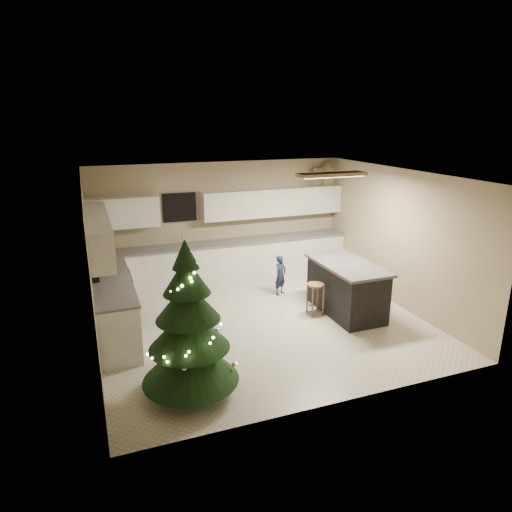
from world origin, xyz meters
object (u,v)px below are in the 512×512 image
(island, at_px, (346,288))
(rocking_horse, at_px, (321,173))
(toddler, at_px, (280,275))
(christmas_tree, at_px, (189,333))
(bar_stool, at_px, (315,291))

(island, bearing_deg, rocking_horse, 74.14)
(rocking_horse, bearing_deg, toddler, 105.86)
(christmas_tree, distance_m, toddler, 3.77)
(christmas_tree, relative_size, toddler, 2.56)
(christmas_tree, relative_size, rocking_horse, 3.12)
(christmas_tree, bearing_deg, rocking_horse, 44.80)
(christmas_tree, bearing_deg, island, 25.07)
(bar_stool, height_order, christmas_tree, christmas_tree)
(toddler, xyz_separation_m, rocking_horse, (1.45, 1.14, 1.87))
(bar_stool, relative_size, christmas_tree, 0.28)
(island, bearing_deg, bar_stool, 167.95)
(christmas_tree, xyz_separation_m, toddler, (2.50, 2.78, -0.45))
(island, distance_m, bar_stool, 0.58)
(toddler, distance_m, rocking_horse, 2.63)
(toddler, height_order, rocking_horse, rocking_horse)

